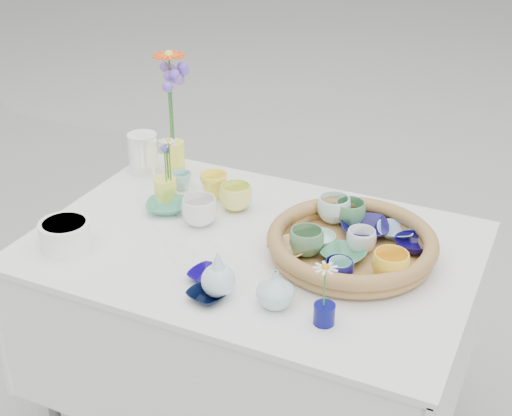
% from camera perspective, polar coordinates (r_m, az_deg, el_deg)
% --- Properties ---
extents(wicker_tray, '(0.47, 0.47, 0.08)m').
position_cam_1_polar(wicker_tray, '(2.00, 7.67, -2.93)').
color(wicker_tray, brown).
rests_on(wicker_tray, display_table).
extents(tray_ceramic_0, '(0.18, 0.18, 0.03)m').
position_cam_1_polar(tray_ceramic_0, '(2.09, 8.67, -1.62)').
color(tray_ceramic_0, '#0F0C45').
rests_on(tray_ceramic_0, wicker_tray).
extents(tray_ceramic_1, '(0.13, 0.13, 0.03)m').
position_cam_1_polar(tray_ceramic_1, '(2.03, 12.46, -2.88)').
color(tray_ceramic_1, '#0B053E').
rests_on(tray_ceramic_1, wicker_tray).
extents(tray_ceramic_2, '(0.12, 0.12, 0.08)m').
position_cam_1_polar(tray_ceramic_2, '(1.89, 10.71, -4.58)').
color(tray_ceramic_2, yellow).
rests_on(tray_ceramic_2, wicker_tray).
extents(tray_ceramic_3, '(0.14, 0.14, 0.03)m').
position_cam_1_polar(tray_ceramic_3, '(1.96, 7.01, -3.83)').
color(tray_ceramic_3, '#3C835B').
rests_on(tray_ceramic_3, wicker_tray).
extents(tray_ceramic_4, '(0.12, 0.12, 0.08)m').
position_cam_1_polar(tray_ceramic_4, '(1.96, 4.05, -2.72)').
color(tray_ceramic_4, '#568759').
rests_on(tray_ceramic_4, wicker_tray).
extents(tray_ceramic_5, '(0.12, 0.12, 0.03)m').
position_cam_1_polar(tray_ceramic_5, '(2.02, 5.10, -2.53)').
color(tray_ceramic_5, '#AAD8C6').
rests_on(tray_ceramic_5, wicker_tray).
extents(tray_ceramic_6, '(0.12, 0.12, 0.08)m').
position_cam_1_polar(tray_ceramic_6, '(2.13, 6.25, -0.11)').
color(tray_ceramic_6, silver).
rests_on(tray_ceramic_6, wicker_tray).
extents(tray_ceramic_7, '(0.10, 0.10, 0.07)m').
position_cam_1_polar(tray_ceramic_7, '(2.00, 8.41, -2.59)').
color(tray_ceramic_7, white).
rests_on(tray_ceramic_7, wicker_tray).
extents(tray_ceramic_8, '(0.13, 0.13, 0.03)m').
position_cam_1_polar(tray_ceramic_8, '(2.10, 11.06, -1.82)').
color(tray_ceramic_8, '#83AAD5').
rests_on(tray_ceramic_8, wicker_tray).
extents(tray_ceramic_9, '(0.09, 0.09, 0.06)m').
position_cam_1_polar(tray_ceramic_9, '(1.86, 6.63, -5.02)').
color(tray_ceramic_9, '#0F0D4C').
rests_on(tray_ceramic_9, wicker_tray).
extents(tray_ceramic_10, '(0.14, 0.14, 0.03)m').
position_cam_1_polar(tray_ceramic_10, '(1.97, 2.63, -3.35)').
color(tray_ceramic_10, '#EEBC7A').
rests_on(tray_ceramic_10, wicker_tray).
extents(tray_ceramic_11, '(0.08, 0.08, 0.06)m').
position_cam_1_polar(tray_ceramic_11, '(1.86, 6.78, -5.02)').
color(tray_ceramic_11, '#73B9A5').
rests_on(tray_ceramic_11, wicker_tray).
extents(tray_ceramic_12, '(0.12, 0.12, 0.07)m').
position_cam_1_polar(tray_ceramic_12, '(2.12, 7.52, -0.40)').
color(tray_ceramic_12, '#4C8855').
rests_on(tray_ceramic_12, wicker_tray).
extents(loose_ceramic_0, '(0.09, 0.09, 0.08)m').
position_cam_1_polar(loose_ceramic_0, '(2.30, -3.39, 1.80)').
color(loose_ceramic_0, '#FFE843').
rests_on(loose_ceramic_0, display_table).
extents(loose_ceramic_1, '(0.13, 0.13, 0.08)m').
position_cam_1_polar(loose_ceramic_1, '(2.23, -1.64, 0.88)').
color(loose_ceramic_1, '#E6EA65').
rests_on(loose_ceramic_1, display_table).
extents(loose_ceramic_2, '(0.16, 0.16, 0.03)m').
position_cam_1_polar(loose_ceramic_2, '(2.24, -7.20, 0.12)').
color(loose_ceramic_2, '#3F9472').
rests_on(loose_ceramic_2, display_table).
extents(loose_ceramic_3, '(0.13, 0.13, 0.09)m').
position_cam_1_polar(loose_ceramic_3, '(2.15, -4.54, -0.25)').
color(loose_ceramic_3, white).
rests_on(loose_ceramic_3, display_table).
extents(loose_ceramic_4, '(0.11, 0.11, 0.02)m').
position_cam_1_polar(loose_ceramic_4, '(1.90, -3.86, -5.42)').
color(loose_ceramic_4, '#0E0068').
rests_on(loose_ceramic_4, display_table).
extents(loose_ceramic_5, '(0.08, 0.08, 0.06)m').
position_cam_1_polar(loose_ceramic_5, '(2.37, -5.95, 2.17)').
color(loose_ceramic_5, '#8AC2BC').
rests_on(loose_ceramic_5, display_table).
extents(loose_ceramic_6, '(0.12, 0.12, 0.02)m').
position_cam_1_polar(loose_ceramic_6, '(1.83, -3.87, -6.96)').
color(loose_ceramic_6, black).
rests_on(loose_ceramic_6, display_table).
extents(fluted_bowl, '(0.19, 0.19, 0.08)m').
position_cam_1_polar(fluted_bowl, '(2.10, -14.99, -2.04)').
color(fluted_bowl, white).
rests_on(fluted_bowl, display_table).
extents(bud_vase_paleblue, '(0.11, 0.11, 0.14)m').
position_cam_1_polar(bud_vase_paleblue, '(1.81, -3.05, -5.21)').
color(bud_vase_paleblue, silver).
rests_on(bud_vase_paleblue, display_table).
extents(bud_vase_seafoam, '(0.11, 0.11, 0.10)m').
position_cam_1_polar(bud_vase_seafoam, '(1.78, 1.55, -6.46)').
color(bud_vase_seafoam, '#A9D2CA').
rests_on(bud_vase_seafoam, display_table).
extents(bud_vase_cobalt, '(0.07, 0.07, 0.05)m').
position_cam_1_polar(bud_vase_cobalt, '(1.74, 5.48, -8.44)').
color(bud_vase_cobalt, '#090B5A').
rests_on(bud_vase_cobalt, display_table).
extents(single_daisy, '(0.09, 0.09, 0.12)m').
position_cam_1_polar(single_daisy, '(1.70, 5.50, -6.30)').
color(single_daisy, white).
rests_on(single_daisy, bud_vase_cobalt).
extents(tall_vase_yellow, '(0.07, 0.07, 0.13)m').
position_cam_1_polar(tall_vase_yellow, '(2.44, -6.51, 3.89)').
color(tall_vase_yellow, '#F7EE4A').
rests_on(tall_vase_yellow, display_table).
extents(gerbera, '(0.15, 0.15, 0.31)m').
position_cam_1_polar(gerbera, '(2.37, -6.78, 8.65)').
color(gerbera, '#FF4C0B').
rests_on(gerbera, tall_vase_yellow).
extents(hydrangea, '(0.11, 0.11, 0.32)m').
position_cam_1_polar(hydrangea, '(2.38, -6.90, 7.80)').
color(hydrangea, '#805DB8').
rests_on(hydrangea, tall_vase_yellow).
extents(white_pitcher, '(0.17, 0.15, 0.14)m').
position_cam_1_polar(white_pitcher, '(2.50, -9.02, 4.40)').
color(white_pitcher, white).
rests_on(white_pitcher, display_table).
extents(daisy_cup, '(0.08, 0.08, 0.08)m').
position_cam_1_polar(daisy_cup, '(2.29, -7.26, 1.46)').
color(daisy_cup, '#F5F24F').
rests_on(daisy_cup, display_table).
extents(daisy_posy, '(0.10, 0.10, 0.14)m').
position_cam_1_polar(daisy_posy, '(2.24, -7.15, 3.81)').
color(daisy_posy, white).
rests_on(daisy_posy, daisy_cup).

